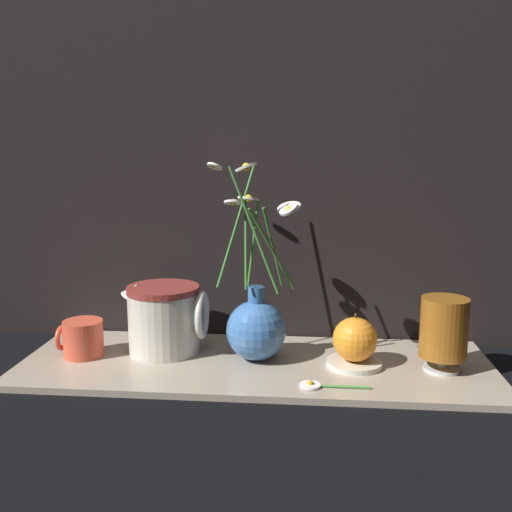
# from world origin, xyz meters

# --- Properties ---
(ground_plane) EXTENTS (6.00, 6.00, 0.00)m
(ground_plane) POSITION_xyz_m (0.00, 0.00, 0.00)
(ground_plane) COLOR black
(shelf) EXTENTS (0.88, 0.31, 0.01)m
(shelf) POSITION_xyz_m (0.00, 0.00, 0.01)
(shelf) COLOR tan
(shelf) RESTS_ON ground_plane
(backdrop_wall) EXTENTS (1.38, 0.02, 1.10)m
(backdrop_wall) POSITION_xyz_m (0.00, 0.17, 0.55)
(backdrop_wall) COLOR black
(backdrop_wall) RESTS_ON ground_plane
(vase_with_flowers) EXTENTS (0.19, 0.19, 0.37)m
(vase_with_flowers) POSITION_xyz_m (0.00, 0.01, 0.08)
(vase_with_flowers) COLOR #3F72B7
(vase_with_flowers) RESTS_ON shelf
(yellow_mug) EXTENTS (0.09, 0.08, 0.07)m
(yellow_mug) POSITION_xyz_m (-0.33, -0.00, 0.05)
(yellow_mug) COLOR #DB5138
(yellow_mug) RESTS_ON shelf
(ceramic_pitcher) EXTENTS (0.17, 0.14, 0.14)m
(ceramic_pitcher) POSITION_xyz_m (-0.18, 0.04, 0.08)
(ceramic_pitcher) COLOR beige
(ceramic_pitcher) RESTS_ON shelf
(tea_glass) EXTENTS (0.08, 0.08, 0.13)m
(tea_glass) POSITION_xyz_m (0.34, -0.01, 0.09)
(tea_glass) COLOR silver
(tea_glass) RESTS_ON shelf
(saucer_plate) EXTENTS (0.10, 0.10, 0.01)m
(saucer_plate) POSITION_xyz_m (0.18, -0.01, 0.02)
(saucer_plate) COLOR silver
(saucer_plate) RESTS_ON shelf
(orange_fruit) EXTENTS (0.08, 0.08, 0.09)m
(orange_fruit) POSITION_xyz_m (0.18, -0.01, 0.06)
(orange_fruit) COLOR orange
(orange_fruit) RESTS_ON saucer_plate
(loose_daisy) EXTENTS (0.12, 0.04, 0.01)m
(loose_daisy) POSITION_xyz_m (0.12, -0.11, 0.02)
(loose_daisy) COLOR #4C8E3D
(loose_daisy) RESTS_ON shelf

